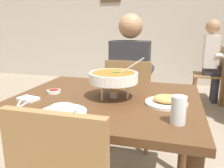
% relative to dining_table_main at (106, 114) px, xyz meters
% --- Properties ---
extents(cafe_rear_partition, '(10.00, 0.10, 3.00)m').
position_rel_dining_table_main_xyz_m(cafe_rear_partition, '(0.00, 3.71, 0.85)').
color(cafe_rear_partition, '#BCB2A3').
rests_on(cafe_rear_partition, ground_plane).
extents(dining_table_main, '(1.15, 0.98, 0.76)m').
position_rel_dining_table_main_xyz_m(dining_table_main, '(0.00, 0.00, 0.00)').
color(dining_table_main, '#51331C').
rests_on(dining_table_main, ground_plane).
extents(chair_diner_main, '(0.44, 0.44, 0.90)m').
position_rel_dining_table_main_xyz_m(chair_diner_main, '(-0.00, 0.78, -0.14)').
color(chair_diner_main, olive).
rests_on(chair_diner_main, ground_plane).
extents(diner_main, '(0.40, 0.45, 1.31)m').
position_rel_dining_table_main_xyz_m(diner_main, '(0.00, 0.81, 0.09)').
color(diner_main, '#2D2D38').
rests_on(diner_main, ground_plane).
extents(curry_bowl, '(0.33, 0.30, 0.26)m').
position_rel_dining_table_main_xyz_m(curry_bowl, '(0.05, 0.01, 0.24)').
color(curry_bowl, silver).
rests_on(curry_bowl, dining_table_main).
extents(rice_plate, '(0.24, 0.24, 0.06)m').
position_rel_dining_table_main_xyz_m(rice_plate, '(-0.12, -0.33, 0.13)').
color(rice_plate, white).
rests_on(rice_plate, dining_table_main).
extents(appetizer_plate, '(0.24, 0.24, 0.06)m').
position_rel_dining_table_main_xyz_m(appetizer_plate, '(0.37, -0.03, 0.13)').
color(appetizer_plate, white).
rests_on(appetizer_plate, dining_table_main).
extents(sauce_dish, '(0.09, 0.09, 0.02)m').
position_rel_dining_table_main_xyz_m(sauce_dish, '(-0.36, -0.00, 0.12)').
color(sauce_dish, white).
rests_on(sauce_dish, dining_table_main).
extents(napkin_folded, '(0.14, 0.11, 0.02)m').
position_rel_dining_table_main_xyz_m(napkin_folded, '(-0.43, -0.18, 0.12)').
color(napkin_folded, white).
rests_on(napkin_folded, dining_table_main).
extents(fork_utensil, '(0.09, 0.16, 0.01)m').
position_rel_dining_table_main_xyz_m(fork_utensil, '(-0.45, -0.23, 0.12)').
color(fork_utensil, silver).
rests_on(fork_utensil, dining_table_main).
extents(spoon_utensil, '(0.03, 0.17, 0.01)m').
position_rel_dining_table_main_xyz_m(spoon_utensil, '(-0.40, -0.23, 0.12)').
color(spoon_utensil, silver).
rests_on(spoon_utensil, dining_table_main).
extents(drink_glass, '(0.07, 0.07, 0.13)m').
position_rel_dining_table_main_xyz_m(drink_glass, '(0.44, -0.29, 0.17)').
color(drink_glass, silver).
rests_on(drink_glass, dining_table_main).
extents(chair_bg_left, '(0.44, 0.44, 0.90)m').
position_rel_dining_table_main_xyz_m(chair_bg_left, '(1.02, 2.60, -0.14)').
color(chair_bg_left, olive).
rests_on(chair_bg_left, ground_plane).
extents(patron_bg_left, '(0.45, 0.40, 1.31)m').
position_rel_dining_table_main_xyz_m(patron_bg_left, '(0.97, 2.60, 0.09)').
color(patron_bg_left, '#2D2D38').
rests_on(patron_bg_left, ground_plane).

